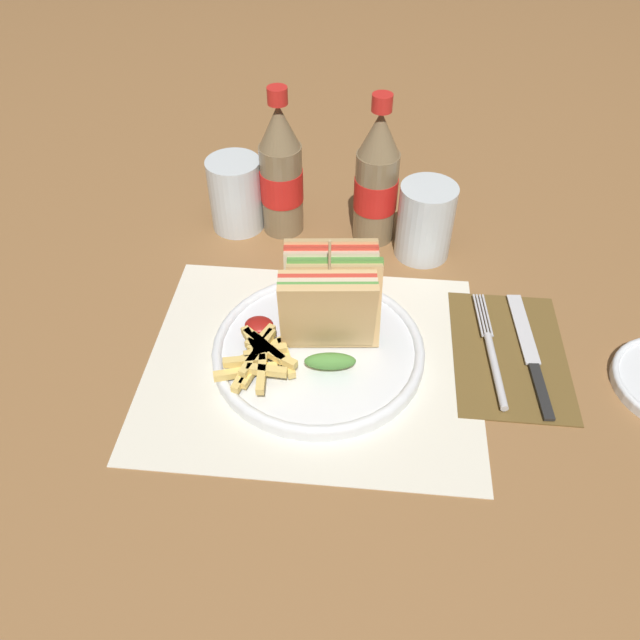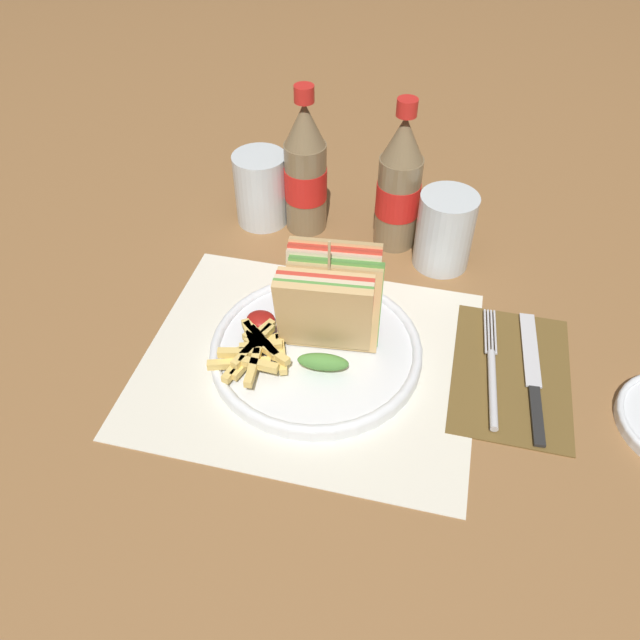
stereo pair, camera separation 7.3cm
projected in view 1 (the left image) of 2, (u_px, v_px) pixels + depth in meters
The scene contains 13 objects.
ground_plane at pixel (332, 363), 0.74m from camera, with size 4.00×4.00×0.00m, color olive.
placemat at pixel (312, 364), 0.74m from camera, with size 0.39×0.33×0.00m.
plate_main at pixel (318, 350), 0.74m from camera, with size 0.25×0.25×0.02m.
club_sandwich at pixel (329, 304), 0.71m from camera, with size 0.11×0.12×0.14m.
fries_pile at pixel (260, 357), 0.71m from camera, with size 0.09×0.10×0.02m.
ketchup_blob at pixel (259, 325), 0.75m from camera, with size 0.03×0.03×0.01m.
napkin at pixel (509, 353), 0.75m from camera, with size 0.13×0.21×0.00m.
fork at pixel (493, 359), 0.73m from camera, with size 0.02×0.19×0.01m.
knife at pixel (530, 353), 0.74m from camera, with size 0.03×0.20×0.00m.
coke_bottle_near at pixel (281, 173), 0.87m from camera, with size 0.06×0.06×0.22m.
coke_bottle_far at pixel (377, 181), 0.86m from camera, with size 0.06×0.06×0.22m.
glass_near at pixel (425, 225), 0.86m from camera, with size 0.08×0.08×0.11m.
glass_far at pixel (236, 194), 0.90m from camera, with size 0.08×0.08×0.11m.
Camera 1 is at (0.03, -0.49, 0.55)m, focal length 35.00 mm.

